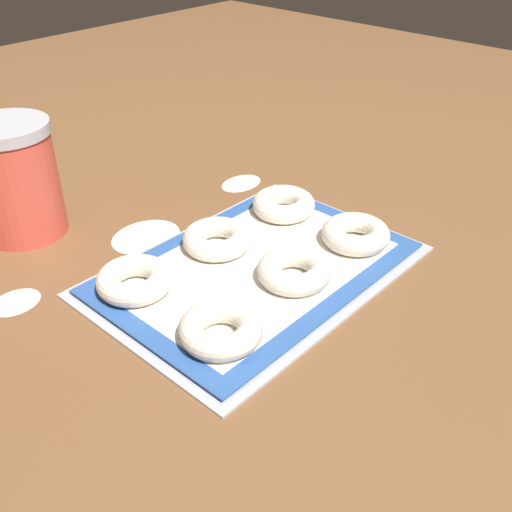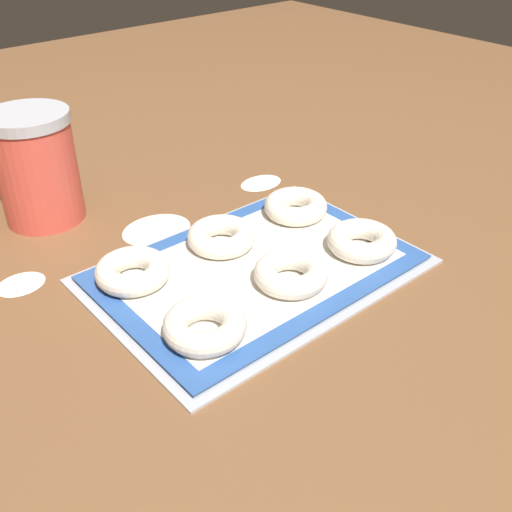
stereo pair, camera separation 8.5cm
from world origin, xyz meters
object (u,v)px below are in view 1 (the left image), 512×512
bagel_front_right (356,234)px  bagel_front_left (221,329)px  bagel_back_left (135,280)px  bagel_back_center (217,239)px  flour_canister (16,180)px  bagel_back_right (284,204)px  baking_tray (256,270)px  bagel_front_center (294,270)px

bagel_front_right → bagel_front_left: bearing=-178.7°
bagel_front_left → bagel_back_left: size_ratio=1.00×
bagel_back_center → flour_canister: bearing=119.8°
bagel_front_left → bagel_back_center: size_ratio=1.00×
bagel_front_left → bagel_front_right: size_ratio=1.00×
bagel_front_right → bagel_back_right: size_ratio=1.00×
baking_tray → bagel_front_center: bagel_front_center is taller
bagel_front_left → bagel_back_right: same height
baking_tray → bagel_back_right: 0.15m
bagel_front_right → bagel_back_center: same height
baking_tray → bagel_front_left: bearing=-152.4°
bagel_back_right → bagel_back_center: bearing=178.8°
bagel_back_right → flour_canister: (-0.29, 0.26, 0.06)m
baking_tray → bagel_back_center: bagel_back_center is taller
bagel_back_center → flour_canister: 0.31m
baking_tray → flour_canister: flour_canister is taller
bagel_front_center → bagel_front_left: bearing=-175.0°
flour_canister → bagel_front_right: bearing=-53.7°
bagel_front_left → bagel_front_center: bearing=5.0°
bagel_back_center → flour_canister: size_ratio=0.57×
bagel_front_left → bagel_back_left: (-0.01, 0.15, 0.00)m
bagel_back_right → baking_tray: bearing=-153.9°
bagel_front_center → bagel_back_left: (-0.15, 0.14, 0.00)m
bagel_front_right → flour_canister: (-0.29, 0.40, 0.06)m
bagel_back_right → bagel_front_left: bearing=-153.1°
baking_tray → bagel_back_right: bagel_back_right is taller
bagel_front_right → bagel_back_right: (-0.00, 0.13, 0.00)m
baking_tray → bagel_front_center: (0.01, -0.06, 0.02)m
flour_canister → bagel_back_left: bearing=-88.1°
bagel_back_left → flour_canister: bearing=91.9°
bagel_back_left → bagel_back_right: same height
baking_tray → bagel_back_right: (0.14, 0.07, 0.02)m
bagel_back_left → bagel_back_right: (0.28, -0.01, 0.00)m
flour_canister → bagel_back_right: bearing=-42.1°
bagel_back_right → bagel_front_center: bearing=-135.4°
baking_tray → flour_canister: bearing=114.9°
bagel_front_center → bagel_back_right: bearing=44.6°
bagel_front_right → bagel_back_center: size_ratio=1.00×
bagel_back_left → bagel_back_center: size_ratio=1.00×
bagel_front_left → flour_canister: (-0.01, 0.40, 0.06)m
bagel_front_right → bagel_back_left: (-0.28, 0.14, 0.00)m
bagel_front_right → bagel_back_right: same height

